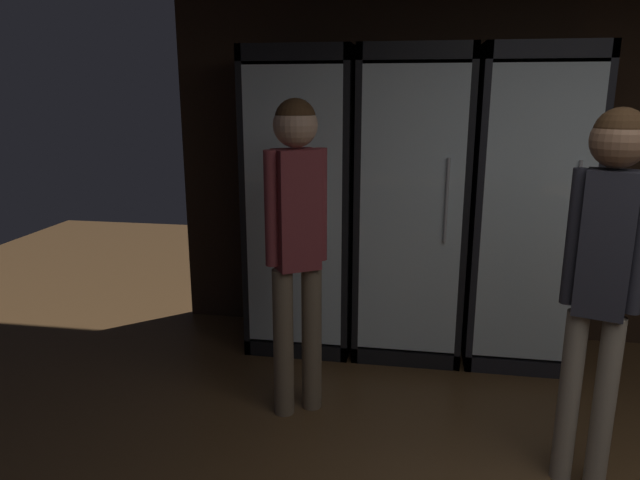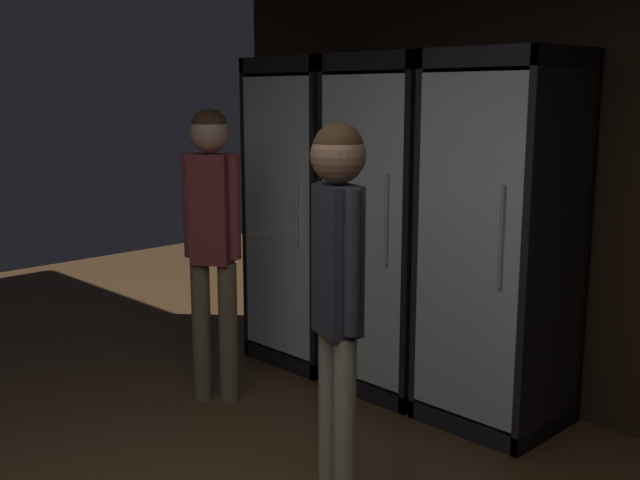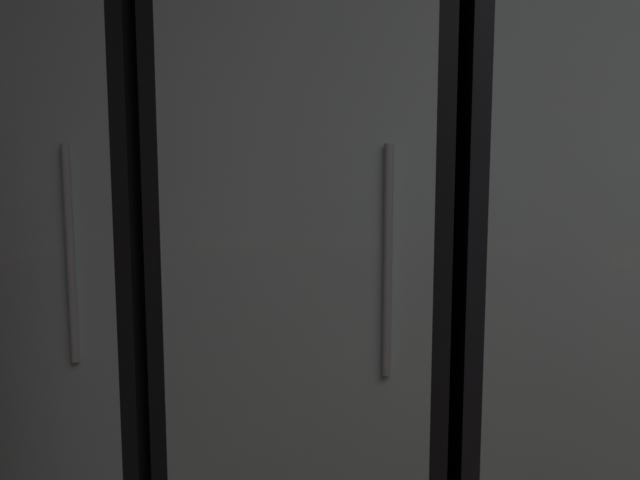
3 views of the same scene
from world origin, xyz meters
name	(u,v)px [view 2 (image 2 of 3)]	position (x,y,z in m)	size (l,w,h in m)	color
cooler_far_left	(317,214)	(-2.03, 2.71, 0.97)	(0.69, 0.65, 1.99)	black
cooler_left	(401,228)	(-1.31, 2.71, 0.98)	(0.69, 0.65, 1.99)	black
cooler_center	(505,245)	(-0.59, 2.71, 0.97)	(0.69, 0.65, 1.99)	black
shopper_near	(212,223)	(-1.88, 1.75, 1.05)	(0.29, 0.25, 1.68)	#72604C
shopper_far	(338,269)	(-0.51, 1.35, 1.07)	(0.29, 0.22, 1.65)	gray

